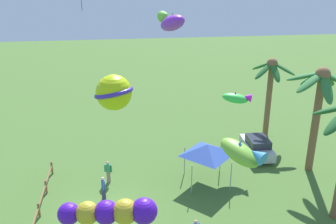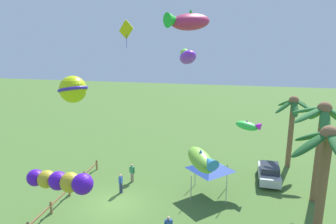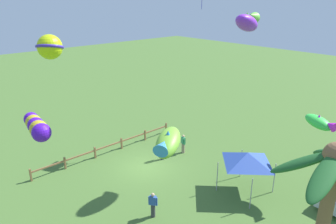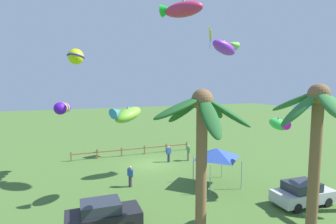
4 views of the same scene
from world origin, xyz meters
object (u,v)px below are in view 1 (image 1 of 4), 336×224
kite_fish_6 (242,153)px  festival_tent (208,149)px  spectator_1 (103,188)px  kite_fish_5 (171,22)px  palm_tree_1 (271,80)px  kite_ball_4 (114,93)px  spectator_0 (108,172)px  kite_fish_1 (237,98)px  kite_tube_0 (111,212)px  palm_tree_0 (319,95)px  parked_car_1 (257,146)px

kite_fish_6 → festival_tent: bearing=179.2°
spectator_1 → kite_fish_5: size_ratio=0.51×
spectator_1 → kite_fish_5: bearing=123.1°
spectator_1 → festival_tent: bearing=99.4°
palm_tree_1 → kite_ball_4: bearing=-37.9°
spectator_0 → kite_fish_1: 10.56m
festival_tent → kite_ball_4: 13.30m
festival_tent → palm_tree_1: bearing=134.9°
kite_fish_5 → kite_tube_0: bearing=-17.5°
palm_tree_0 → palm_tree_1: bearing=-172.8°
palm_tree_0 → kite_fish_5: 11.13m
festival_tent → kite_ball_4: size_ratio=1.49×
parked_car_1 → palm_tree_0: bearing=47.9°
palm_tree_1 → spectator_0: size_ratio=4.32×
spectator_1 → kite_tube_0: bearing=4.8°
palm_tree_1 → kite_fish_1: 5.65m
festival_tent → kite_fish_1: kite_fish_1 is taller
festival_tent → spectator_0: bearing=-97.2°
festival_tent → spectator_1: bearing=-80.6°
festival_tent → parked_car_1: bearing=124.7°
parked_car_1 → spectator_1: bearing=-69.1°
kite_fish_5 → spectator_0: bearing=-76.2°
palm_tree_1 → kite_fish_1: bearing=-47.1°
palm_tree_1 → spectator_0: 15.49m
kite_tube_0 → spectator_0: bearing=-177.4°
palm_tree_1 → kite_fish_6: palm_tree_1 is taller
festival_tent → kite_fish_1: 4.86m
parked_car_1 → kite_fish_1: kite_fish_1 is taller
palm_tree_1 → spectator_0: palm_tree_1 is taller
palm_tree_0 → spectator_1: size_ratio=4.82×
kite_fish_5 → kite_fish_6: size_ratio=1.17×
kite_fish_6 → spectator_1: bearing=-129.4°
spectator_1 → kite_fish_1: bearing=113.5°
parked_car_1 → kite_tube_0: (13.93, -10.96, 4.94)m
kite_ball_4 → kite_fish_6: (-2.72, 5.73, -4.08)m
parked_car_1 → kite_fish_6: kite_fish_6 is taller
palm_tree_1 → kite_fish_1: size_ratio=2.99×
kite_tube_0 → kite_ball_4: 4.23m
kite_fish_1 → kite_fish_6: 10.31m
kite_fish_1 → palm_tree_0: bearing=64.0°
kite_fish_1 → kite_fish_5: (1.15, -5.01, 5.68)m
kite_ball_4 → kite_fish_5: bearing=162.3°
festival_tent → kite_fish_6: size_ratio=1.07×
festival_tent → kite_tube_0: bearing=-30.1°
palm_tree_1 → spectator_1: bearing=-59.8°
parked_car_1 → kite_fish_5: bearing=-78.7°
palm_tree_1 → kite_fish_6: (13.70, -7.06, 0.67)m
palm_tree_1 → spectator_0: (6.09, -13.61, -4.20)m
palm_tree_0 → kite_fish_5: (-1.25, -9.94, 4.86)m
spectator_0 → kite_fish_1: kite_fish_1 is taller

